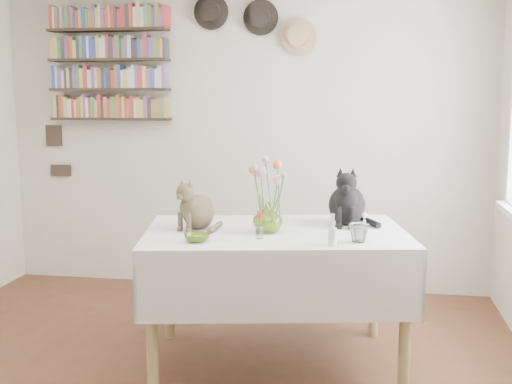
% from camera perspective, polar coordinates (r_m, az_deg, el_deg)
% --- Properties ---
extents(room, '(4.08, 4.58, 2.58)m').
position_cam_1_polar(room, '(3.10, -8.71, 2.13)').
color(room, brown).
rests_on(room, ground).
extents(dining_table, '(1.66, 1.23, 0.81)m').
position_cam_1_polar(dining_table, '(3.81, 1.74, -6.37)').
color(dining_table, white).
rests_on(dining_table, room).
extents(tabby_cat, '(0.31, 0.33, 0.31)m').
position_cam_1_polar(tabby_cat, '(3.81, -5.13, -0.93)').
color(tabby_cat, olive).
rests_on(tabby_cat, dining_table).
extents(black_cat, '(0.25, 0.32, 0.37)m').
position_cam_1_polar(black_cat, '(3.94, 8.10, -0.23)').
color(black_cat, black).
rests_on(black_cat, dining_table).
extents(flower_vase, '(0.22, 0.22, 0.18)m').
position_cam_1_polar(flower_vase, '(3.68, 1.04, -2.26)').
color(flower_vase, '#ABCC4C').
rests_on(flower_vase, dining_table).
extents(green_bowl, '(0.19, 0.19, 0.04)m').
position_cam_1_polar(green_bowl, '(3.48, -5.27, -4.07)').
color(green_bowl, '#ABCC4C').
rests_on(green_bowl, dining_table).
extents(drinking_glass, '(0.12, 0.12, 0.10)m').
position_cam_1_polar(drinking_glass, '(3.49, 9.13, -3.61)').
color(drinking_glass, white).
rests_on(drinking_glass, dining_table).
extents(candlestick, '(0.05, 0.05, 0.17)m').
position_cam_1_polar(candlestick, '(3.39, 6.80, -3.82)').
color(candlestick, white).
rests_on(candlestick, dining_table).
extents(berry_jar, '(0.04, 0.04, 0.17)m').
position_cam_1_polar(berry_jar, '(3.54, 0.29, -2.91)').
color(berry_jar, white).
rests_on(berry_jar, dining_table).
extents(porcelain_figurine, '(0.05, 0.05, 0.10)m').
position_cam_1_polar(porcelain_figurine, '(3.82, 9.59, -2.67)').
color(porcelain_figurine, white).
rests_on(porcelain_figurine, dining_table).
extents(flower_bouquet, '(0.17, 0.13, 0.39)m').
position_cam_1_polar(flower_bouquet, '(3.65, 1.09, 1.62)').
color(flower_bouquet, '#4C7233').
rests_on(flower_bouquet, flower_vase).
extents(bookshelf_unit, '(1.00, 0.16, 0.91)m').
position_cam_1_polar(bookshelf_unit, '(5.49, -12.91, 10.99)').
color(bookshelf_unit, '#322417').
rests_on(bookshelf_unit, room).
extents(wall_hats, '(0.98, 0.09, 0.48)m').
position_cam_1_polar(wall_hats, '(5.21, 0.01, 14.91)').
color(wall_hats, black).
rests_on(wall_hats, room).
extents(wall_art_plaques, '(0.21, 0.02, 0.44)m').
position_cam_1_polar(wall_art_plaques, '(5.79, -17.28, 3.57)').
color(wall_art_plaques, '#38281E').
rests_on(wall_art_plaques, room).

